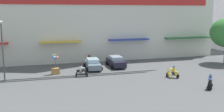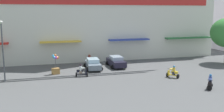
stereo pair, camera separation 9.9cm
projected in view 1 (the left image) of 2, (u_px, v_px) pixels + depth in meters
name	position (u px, v px, depth m)	size (l,w,h in m)	color
ground_plane	(136.00, 96.00, 24.10)	(128.00, 128.00, 0.00)	#505252
parked_car_0	(93.00, 64.00, 34.92)	(2.47, 4.52, 1.46)	slate
parked_car_1	(116.00, 61.00, 36.46)	(2.31, 4.48, 1.52)	#201D2F
scooter_rider_1	(81.00, 72.00, 30.97)	(1.52, 0.80, 1.54)	black
scooter_rider_5	(173.00, 73.00, 30.52)	(1.27, 1.51, 1.47)	black
scooter_rider_7	(210.00, 83.00, 26.07)	(1.23, 1.33, 1.53)	black
pedestrian_1	(89.00, 58.00, 38.11)	(0.50, 0.50, 1.59)	#211F2E
streetlamp_near	(2.00, 46.00, 28.42)	(0.40, 0.40, 6.72)	#474C51
balloon_vendor_cart	(55.00, 67.00, 32.18)	(1.02, 0.81, 2.51)	#A2763D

